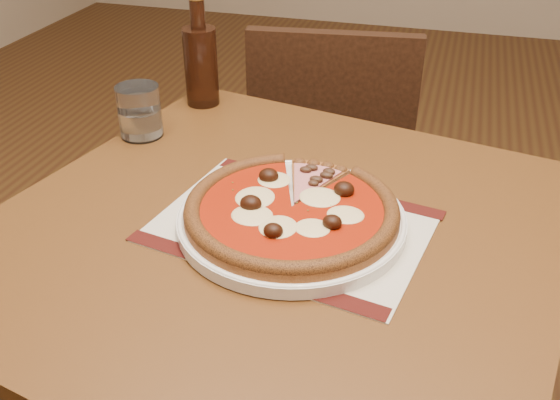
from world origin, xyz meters
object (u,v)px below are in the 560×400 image
Objects in this scene: pizza at (292,209)px; bottle at (201,62)px; table at (276,279)px; plate at (291,220)px; water_glass at (140,111)px; chair_far at (332,156)px.

pizza is 1.38× the size of bottle.
plate is at bearing 3.28° from table.
water_glass is (-0.35, 0.21, 0.04)m from plate.
table is 0.75m from chair_far.
water_glass is at bearing 55.85° from chair_far.
plate is (0.09, -0.73, 0.28)m from chair_far.
chair_far is 0.78m from plate.
water_glass is (-0.26, -0.51, 0.31)m from chair_far.
water_glass is 0.43× the size of bottle.
bottle is (0.05, 0.17, 0.04)m from water_glass.
bottle reaches higher than chair_far.
chair_far is at bearing 94.91° from table.
water_glass reaches higher than pizza.
table is 9.89× the size of water_glass.
bottle is (-0.27, 0.39, 0.19)m from table.
chair_far reaches higher than pizza.
chair_far reaches higher than table.
chair_far reaches higher than plate.
pizza is (0.09, -0.73, 0.30)m from chair_far.
pizza is at bearing 89.50° from chair_far.
pizza is 0.49m from bottle.
plate is 1.07× the size of pizza.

